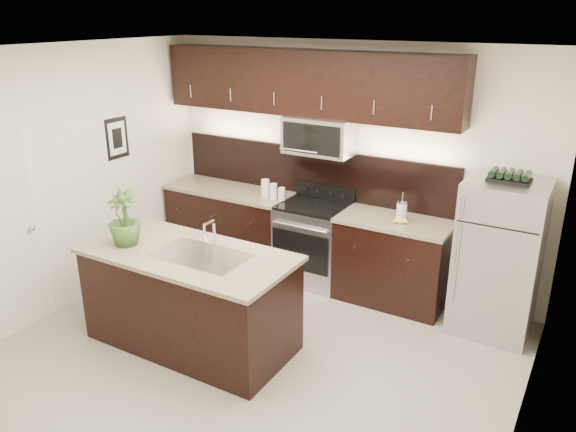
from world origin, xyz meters
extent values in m
plane|color=gray|center=(0.00, 0.00, 0.00)|extent=(4.50, 4.50, 0.00)
cube|color=silver|center=(0.00, 2.00, 1.35)|extent=(4.50, 0.02, 2.70)
cube|color=silver|center=(0.00, -2.00, 1.35)|extent=(4.50, 0.02, 2.70)
cube|color=silver|center=(-2.25, 0.00, 1.35)|extent=(0.02, 4.00, 2.70)
cube|color=silver|center=(2.25, 0.00, 1.35)|extent=(0.02, 4.00, 2.70)
cube|color=white|center=(0.00, 0.00, 2.70)|extent=(4.50, 4.00, 0.02)
sphere|color=silver|center=(-2.20, -0.48, 1.00)|extent=(0.06, 0.06, 0.06)
cube|color=black|center=(-2.24, 0.75, 1.65)|extent=(0.01, 0.32, 0.46)
cube|color=white|center=(-2.23, 0.75, 1.65)|extent=(0.00, 0.24, 0.36)
cube|color=black|center=(-1.42, 1.69, 0.45)|extent=(1.57, 0.62, 0.90)
cube|color=black|center=(0.71, 1.69, 0.45)|extent=(1.16, 0.62, 0.90)
cube|color=#B2B2B7|center=(-0.25, 1.69, 0.45)|extent=(0.76, 0.62, 0.90)
cube|color=black|center=(-0.25, 1.69, 0.92)|extent=(0.76, 0.60, 0.03)
cube|color=tan|center=(-1.42, 1.69, 0.92)|extent=(1.59, 0.65, 0.04)
cube|color=tan|center=(0.71, 1.69, 0.92)|extent=(1.18, 0.65, 0.04)
cube|color=black|center=(-0.46, 1.99, 1.22)|extent=(3.49, 0.02, 0.56)
cube|color=#B2B2B7|center=(-0.25, 1.80, 1.70)|extent=(0.76, 0.40, 0.40)
cube|color=black|center=(-0.46, 1.83, 2.25)|extent=(3.49, 0.33, 0.70)
cube|color=black|center=(-0.61, -0.06, 0.45)|extent=(1.90, 0.90, 0.90)
cube|color=tan|center=(-0.61, -0.06, 0.92)|extent=(1.96, 0.96, 0.04)
cube|color=silver|center=(-0.46, -0.06, 0.95)|extent=(0.84, 0.50, 0.01)
cylinder|color=silver|center=(-0.46, 0.15, 1.06)|extent=(0.03, 0.03, 0.24)
cylinder|color=silver|center=(-0.46, 0.08, 1.21)|extent=(0.02, 0.14, 0.02)
cylinder|color=silver|center=(-0.46, 0.01, 1.16)|extent=(0.02, 0.02, 0.10)
cube|color=#B2B2B7|center=(1.77, 1.63, 0.77)|extent=(0.74, 0.67, 1.53)
cube|color=black|center=(1.77, 1.63, 1.54)|extent=(0.38, 0.23, 0.03)
cylinder|color=black|center=(1.63, 1.63, 1.59)|extent=(0.06, 0.22, 0.06)
cylinder|color=black|center=(1.70, 1.63, 1.59)|extent=(0.06, 0.22, 0.06)
cylinder|color=black|center=(1.77, 1.63, 1.59)|extent=(0.06, 0.22, 0.06)
cylinder|color=black|center=(1.84, 1.63, 1.59)|extent=(0.06, 0.22, 0.06)
cylinder|color=black|center=(1.92, 1.63, 1.59)|extent=(0.06, 0.22, 0.06)
imported|color=#365221|center=(-1.23, -0.20, 1.20)|extent=(0.32, 0.32, 0.53)
cylinder|color=silver|center=(-0.86, 1.64, 1.05)|extent=(0.10, 0.10, 0.21)
cylinder|color=silver|center=(-0.75, 1.63, 1.03)|extent=(0.09, 0.09, 0.18)
cylinder|color=silver|center=(-0.63, 1.63, 1.01)|extent=(0.08, 0.08, 0.15)
cylinder|color=silver|center=(0.79, 1.64, 1.04)|extent=(0.10, 0.10, 0.21)
cylinder|color=silver|center=(0.79, 1.64, 1.16)|extent=(0.11, 0.11, 0.02)
cylinder|color=silver|center=(0.79, 1.64, 1.21)|extent=(0.01, 0.01, 0.08)
ellipsoid|color=gold|center=(0.75, 1.61, 0.96)|extent=(0.19, 0.16, 0.05)
camera|label=1|loc=(2.50, -3.59, 2.99)|focal=35.00mm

